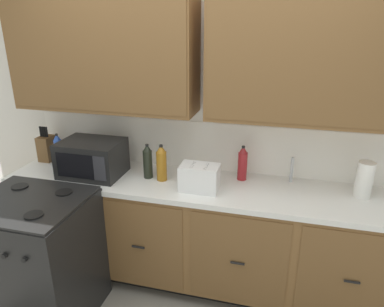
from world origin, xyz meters
name	(u,v)px	position (x,y,z in m)	size (l,w,h in m)	color
ground_plane	(187,305)	(0.00, 0.00, 0.00)	(8.00, 8.00, 0.00)	gray
wall_unit	(204,85)	(0.00, 0.50, 1.62)	(4.19, 0.40, 2.36)	white
counter_run	(197,233)	(0.00, 0.30, 0.46)	(3.02, 0.64, 0.90)	black
stove_range	(37,259)	(-1.02, -0.33, 0.47)	(0.76, 0.68, 0.95)	black
microwave	(92,158)	(-0.85, 0.25, 1.04)	(0.48, 0.37, 0.28)	black
toaster	(200,177)	(0.04, 0.20, 1.00)	(0.28, 0.18, 0.19)	white
knife_block	(47,148)	(-1.39, 0.43, 1.02)	(0.11, 0.14, 0.31)	brown
sink_faucet	(292,170)	(0.69, 0.51, 1.00)	(0.02, 0.02, 0.20)	#B2B5BA
paper_towel_roll	(364,180)	(1.17, 0.38, 1.03)	(0.12, 0.12, 0.26)	white
bottle_amber	(161,163)	(-0.28, 0.29, 1.04)	(0.08, 0.08, 0.29)	#9E6619
bottle_dark	(148,161)	(-0.40, 0.31, 1.04)	(0.07, 0.07, 0.28)	black
bottle_blue	(58,149)	(-1.24, 0.38, 1.03)	(0.06, 0.06, 0.27)	blue
bottle_red	(243,163)	(0.32, 0.46, 1.03)	(0.07, 0.07, 0.27)	maroon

